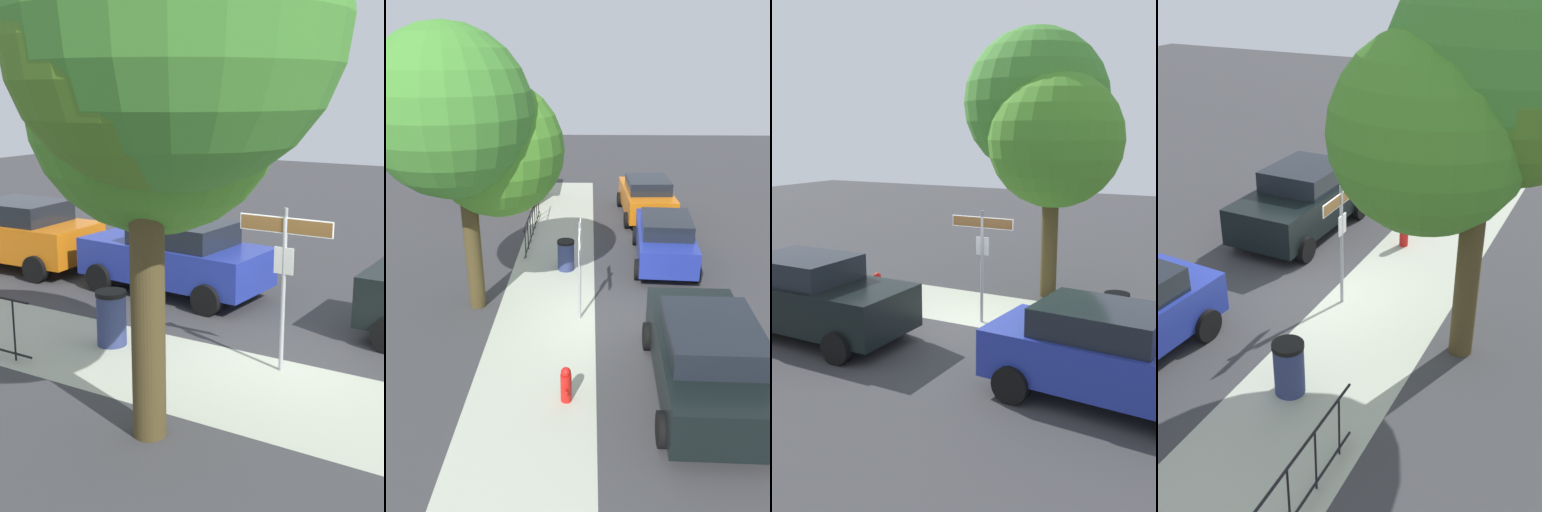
# 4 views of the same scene
# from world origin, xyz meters

# --- Properties ---
(ground_plane) EXTENTS (60.00, 60.00, 0.00)m
(ground_plane) POSITION_xyz_m (0.00, 0.00, 0.00)
(ground_plane) COLOR #38383A
(sidewalk_strip) EXTENTS (24.00, 2.60, 0.00)m
(sidewalk_strip) POSITION_xyz_m (2.00, 1.30, 0.00)
(sidewalk_strip) COLOR #A9AF9B
(sidewalk_strip) RESTS_ON ground_plane
(street_sign) EXTENTS (1.52, 0.07, 2.63)m
(street_sign) POSITION_xyz_m (0.11, 0.40, 1.88)
(street_sign) COLOR #9EA0A5
(street_sign) RESTS_ON ground_plane
(shade_tree) EXTENTS (4.38, 4.38, 7.00)m
(shade_tree) POSITION_xyz_m (0.53, 3.10, 4.76)
(shade_tree) COLOR #493C1E
(shade_tree) RESTS_ON ground_plane
(car_black) EXTENTS (4.36, 2.22, 1.76)m
(car_black) POSITION_xyz_m (-2.72, -2.15, 0.90)
(car_black) COLOR black
(car_black) RESTS_ON ground_plane
(car_blue) EXTENTS (4.28, 2.17, 1.62)m
(car_blue) POSITION_xyz_m (3.79, -2.28, 0.84)
(car_blue) COLOR #213198
(car_blue) RESTS_ON ground_plane
(car_orange) EXTENTS (4.28, 2.24, 1.69)m
(car_orange) POSITION_xyz_m (8.46, -2.20, 0.87)
(car_orange) COLOR orange
(car_orange) RESTS_ON ground_plane
(iron_fence) EXTENTS (4.98, 0.04, 1.07)m
(iron_fence) POSITION_xyz_m (6.17, 2.30, 0.57)
(iron_fence) COLOR black
(iron_fence) RESTS_ON ground_plane
(utility_shed) EXTENTS (3.12, 2.55, 2.49)m
(utility_shed) POSITION_xyz_m (10.66, 3.80, 1.27)
(utility_shed) COLOR #998466
(utility_shed) RESTS_ON ground_plane
(fire_hydrant) EXTENTS (0.42, 0.22, 0.78)m
(fire_hydrant) POSITION_xyz_m (-3.04, 0.60, 0.38)
(fire_hydrant) COLOR red
(fire_hydrant) RESTS_ON ground_plane
(trash_bin) EXTENTS (0.55, 0.55, 0.98)m
(trash_bin) POSITION_xyz_m (3.11, 0.90, 0.49)
(trash_bin) COLOR navy
(trash_bin) RESTS_ON ground_plane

